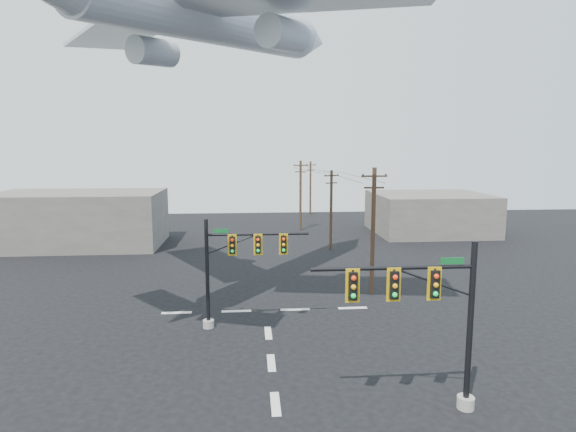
{
  "coord_description": "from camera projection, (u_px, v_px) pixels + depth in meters",
  "views": [
    {
      "loc": [
        -1.01,
        -19.46,
        11.16
      ],
      "look_at": [
        0.95,
        5.0,
        7.53
      ],
      "focal_mm": 30.0,
      "sensor_mm": 36.0,
      "label": 1
    }
  ],
  "objects": [
    {
      "name": "power_lines",
      "position": [
        321.0,
        170.0,
        56.02
      ],
      "size": [
        4.79,
        42.03,
        0.21
      ],
      "color": "black"
    },
    {
      "name": "signal_mast_near",
      "position": [
        432.0,
        318.0,
        19.77
      ],
      "size": [
        7.09,
        0.8,
        7.28
      ],
      "color": "#98968A",
      "rests_on": "ground"
    },
    {
      "name": "airliner",
      "position": [
        216.0,
        18.0,
        31.02
      ],
      "size": [
        25.17,
        27.89,
        8.29
      ],
      "rotation": [
        0.0,
        -0.07,
        0.96
      ],
      "color": "#AAB0B6"
    },
    {
      "name": "building_right",
      "position": [
        429.0,
        213.0,
        61.72
      ],
      "size": [
        14.0,
        12.0,
        5.0
      ],
      "primitive_type": "cube",
      "color": "slate",
      "rests_on": "ground"
    },
    {
      "name": "utility_pole_b",
      "position": [
        331.0,
        209.0,
        51.03
      ],
      "size": [
        1.66,
        0.7,
        8.54
      ],
      "rotation": [
        0.0,
        0.0,
        0.35
      ],
      "color": "#412A1B",
      "rests_on": "ground"
    },
    {
      "name": "ground",
      "position": [
        275.0,
        404.0,
        20.9
      ],
      "size": [
        120.0,
        120.0,
        0.0
      ],
      "primitive_type": "plane",
      "color": "black",
      "rests_on": "ground"
    },
    {
      "name": "utility_pole_c",
      "position": [
        300.0,
        194.0,
        62.79
      ],
      "size": [
        1.86,
        0.55,
        9.17
      ],
      "rotation": [
        0.0,
        0.0,
        -0.23
      ],
      "color": "#412A1B",
      "rests_on": "ground"
    },
    {
      "name": "signal_mast_far",
      "position": [
        233.0,
        267.0,
        29.18
      ],
      "size": [
        6.52,
        0.75,
        6.78
      ],
      "color": "#98968A",
      "rests_on": "ground"
    },
    {
      "name": "utility_pole_a",
      "position": [
        373.0,
        229.0,
        35.74
      ],
      "size": [
        1.91,
        0.32,
        9.54
      ],
      "rotation": [
        0.0,
        0.0,
        -0.01
      ],
      "color": "#412A1B",
      "rests_on": "ground"
    },
    {
      "name": "lane_markings",
      "position": [
        270.0,
        352.0,
        26.16
      ],
      "size": [
        14.0,
        21.2,
        0.01
      ],
      "color": "silver",
      "rests_on": "ground"
    },
    {
      "name": "utility_pole_d",
      "position": [
        310.0,
        187.0,
        77.3
      ],
      "size": [
        1.77,
        0.46,
        8.58
      ],
      "rotation": [
        0.0,
        0.0,
        0.2
      ],
      "color": "#412A1B",
      "rests_on": "ground"
    },
    {
      "name": "building_left",
      "position": [
        79.0,
        219.0,
        53.4
      ],
      "size": [
        18.0,
        10.0,
        6.0
      ],
      "primitive_type": "cube",
      "color": "slate",
      "rests_on": "ground"
    }
  ]
}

